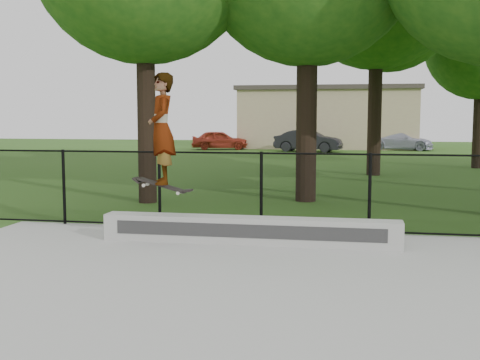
{
  "coord_description": "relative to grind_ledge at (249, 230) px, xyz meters",
  "views": [
    {
      "loc": [
        -0.35,
        -5.22,
        2.22
      ],
      "look_at": [
        -2.09,
        4.2,
        1.2
      ],
      "focal_mm": 45.0,
      "sensor_mm": 36.0,
      "label": 1
    }
  ],
  "objects": [
    {
      "name": "chainlink_fence",
      "position": [
        2.03,
        1.2,
        0.52
      ],
      "size": [
        16.06,
        0.06,
        1.5
      ],
      "color": "black",
      "rests_on": "concrete_slab"
    },
    {
      "name": "distant_building",
      "position": [
        0.03,
        33.3,
        1.88
      ],
      "size": [
        12.4,
        6.4,
        4.3
      ],
      "color": "tan",
      "rests_on": "ground"
    },
    {
      "name": "skater_airborne",
      "position": [
        -1.46,
        -0.2,
        1.7
      ],
      "size": [
        0.82,
        0.81,
        2.07
      ],
      "color": "black",
      "rests_on": "ground"
    },
    {
      "name": "car_c",
      "position": [
        4.8,
        30.86,
        0.34
      ],
      "size": [
        4.18,
        2.31,
        1.25
      ],
      "primitive_type": "imported",
      "rotation": [
        0.0,
        0.0,
        1.43
      ],
      "color": "#ACADC3",
      "rests_on": "ground"
    },
    {
      "name": "car_a",
      "position": [
        -6.99,
        29.48,
        0.35
      ],
      "size": [
        4.0,
        2.37,
        1.28
      ],
      "primitive_type": "imported",
      "rotation": [
        0.0,
        0.0,
        1.82
      ],
      "color": "#9F2E1C",
      "rests_on": "ground"
    },
    {
      "name": "grind_ledge",
      "position": [
        0.0,
        0.0,
        0.0
      ],
      "size": [
        5.08,
        0.4,
        0.46
      ],
      "primitive_type": "cube",
      "color": "#A7A8A2",
      "rests_on": "concrete_slab"
    },
    {
      "name": "car_b",
      "position": [
        -0.97,
        28.0,
        0.4
      ],
      "size": [
        3.98,
        2.09,
        1.38
      ],
      "primitive_type": "imported",
      "rotation": [
        0.0,
        0.0,
        1.4
      ],
      "color": "black",
      "rests_on": "ground"
    }
  ]
}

